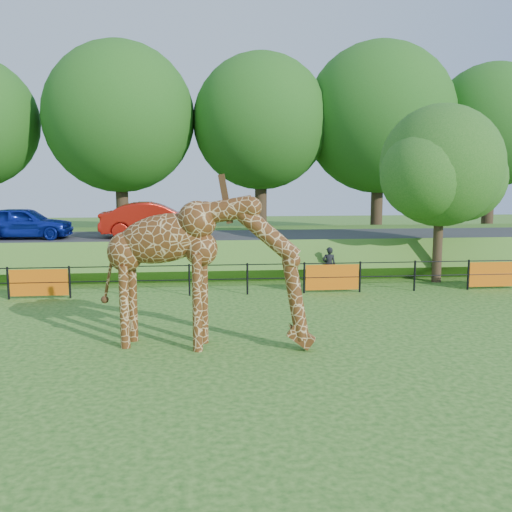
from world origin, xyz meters
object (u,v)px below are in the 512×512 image
object	(u,v)px
car_blue	(24,223)
tree_east	(443,170)
giraffe	(207,272)
car_red	(154,220)
visitor	(329,265)

from	to	relation	value
car_blue	tree_east	xyz separation A→B (m)	(16.63, -4.02, 2.18)
giraffe	tree_east	xyz separation A→B (m)	(9.08, 7.60, 2.44)
car_blue	car_red	distance (m)	5.45
visitor	tree_east	xyz separation A→B (m)	(4.31, -0.10, 3.58)
tree_east	visitor	bearing A→B (deg)	178.62
visitor	tree_east	size ratio (longest dim) A/B	0.21
giraffe	tree_east	bearing A→B (deg)	52.46
giraffe	tree_east	size ratio (longest dim) A/B	0.76
visitor	tree_east	distance (m)	5.61
giraffe	visitor	xyz separation A→B (m)	(4.77, 7.71, -1.14)
visitor	tree_east	bearing A→B (deg)	-172.29
tree_east	car_red	bearing A→B (deg)	160.11
giraffe	visitor	world-z (taller)	giraffe
car_blue	visitor	bearing A→B (deg)	-105.35
giraffe	car_blue	distance (m)	13.86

